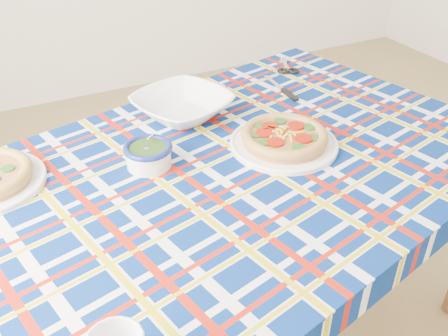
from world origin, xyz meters
name	(u,v)px	position (x,y,z in m)	size (l,w,h in m)	color
floor	(345,259)	(0.00, 0.00, 0.00)	(4.00, 4.00, 0.00)	olive
dining_table	(230,188)	(-0.60, -0.14, 0.64)	(1.69, 1.28, 0.71)	brown
tablecloth	(230,181)	(-0.60, -0.14, 0.66)	(1.54, 0.97, 0.10)	navy
main_focaccia_plate	(284,137)	(-0.42, -0.12, 0.74)	(0.31, 0.31, 0.06)	#A66A3B
pesto_bowl	(148,153)	(-0.79, -0.04, 0.75)	(0.13, 0.13, 0.08)	#18320D
serving_bowl	(182,106)	(-0.60, 0.17, 0.75)	(0.28, 0.28, 0.07)	white
table_knife	(275,83)	(-0.23, 0.24, 0.72)	(0.23, 0.02, 0.01)	silver
kitchen_scissors	(285,63)	(-0.10, 0.38, 0.72)	(0.18, 0.08, 0.02)	silver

